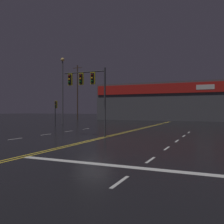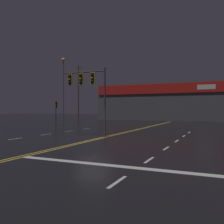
% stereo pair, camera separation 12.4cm
% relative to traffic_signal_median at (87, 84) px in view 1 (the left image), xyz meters
% --- Properties ---
extents(ground_plane, '(200.00, 200.00, 0.00)m').
position_rel_traffic_signal_median_xyz_m(ground_plane, '(1.58, -1.85, -4.33)').
color(ground_plane, black).
extents(road_markings, '(16.85, 60.00, 0.01)m').
position_rel_traffic_signal_median_xyz_m(road_markings, '(2.77, -3.33, -4.32)').
color(road_markings, gold).
rests_on(road_markings, ground).
extents(traffic_signal_median, '(3.84, 0.36, 5.53)m').
position_rel_traffic_signal_median_xyz_m(traffic_signal_median, '(0.00, 0.00, 0.00)').
color(traffic_signal_median, '#38383D').
rests_on(traffic_signal_median, ground).
extents(traffic_signal_corner_northwest, '(0.42, 0.36, 3.39)m').
position_rel_traffic_signal_median_xyz_m(traffic_signal_corner_northwest, '(-10.22, 9.70, -1.84)').
color(traffic_signal_corner_northwest, '#38383D').
rests_on(traffic_signal_corner_northwest, ground).
extents(streetlight_near_right, '(0.56, 0.56, 10.32)m').
position_rel_traffic_signal_median_xyz_m(streetlight_near_right, '(-12.66, 14.84, 2.18)').
color(streetlight_near_right, '#59595E').
rests_on(streetlight_near_right, ground).
extents(building_backdrop, '(33.51, 10.23, 7.76)m').
position_rel_traffic_signal_median_xyz_m(building_backdrop, '(1.58, 36.55, -0.43)').
color(building_backdrop, '#4C4C51').
rests_on(building_backdrop, ground).
extents(utility_pole_row, '(46.23, 0.26, 12.37)m').
position_rel_traffic_signal_median_xyz_m(utility_pole_row, '(2.05, 31.21, 2.06)').
color(utility_pole_row, '#4C3828').
rests_on(utility_pole_row, ground).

